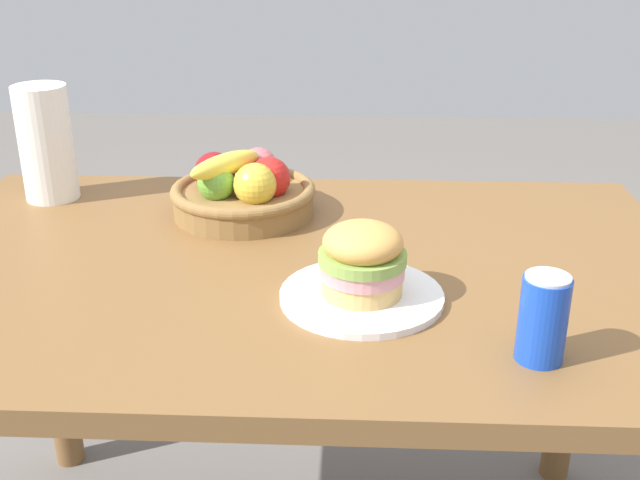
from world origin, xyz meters
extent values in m
cube|color=brown|center=(0.00, 0.00, 0.73)|extent=(1.40, 0.90, 0.04)
cylinder|color=brown|center=(-0.62, 0.37, 0.35)|extent=(0.07, 0.07, 0.71)
cylinder|color=brown|center=(0.62, 0.37, 0.35)|extent=(0.07, 0.07, 0.71)
cylinder|color=white|center=(0.12, -0.14, 0.76)|extent=(0.26, 0.26, 0.01)
cylinder|color=#DBAD60|center=(0.12, -0.14, 0.78)|extent=(0.13, 0.13, 0.03)
cylinder|color=pink|center=(0.12, -0.14, 0.80)|extent=(0.13, 0.13, 0.02)
cylinder|color=#84A84C|center=(0.12, -0.14, 0.82)|extent=(0.14, 0.14, 0.02)
ellipsoid|color=#DF9F4D|center=(0.12, -0.14, 0.85)|extent=(0.12, 0.12, 0.06)
cylinder|color=blue|center=(0.36, -0.30, 0.81)|extent=(0.07, 0.07, 0.12)
cylinder|color=silver|center=(0.36, -0.30, 0.87)|extent=(0.06, 0.06, 0.00)
cylinder|color=olive|center=(-0.12, 0.23, 0.78)|extent=(0.28, 0.28, 0.05)
torus|color=olive|center=(-0.12, 0.23, 0.80)|extent=(0.29, 0.29, 0.02)
sphere|color=red|center=(-0.06, 0.22, 0.83)|extent=(0.08, 0.08, 0.08)
sphere|color=#D16066|center=(-0.10, 0.30, 0.83)|extent=(0.08, 0.08, 0.08)
sphere|color=maroon|center=(-0.18, 0.25, 0.83)|extent=(0.08, 0.08, 0.08)
sphere|color=#6BAD38|center=(-0.17, 0.19, 0.83)|extent=(0.07, 0.07, 0.07)
sphere|color=gold|center=(-0.09, 0.18, 0.83)|extent=(0.08, 0.08, 0.08)
ellipsoid|color=yellow|center=(-0.15, 0.20, 0.86)|extent=(0.15, 0.17, 0.05)
cylinder|color=white|center=(-0.54, 0.30, 0.87)|extent=(0.11, 0.11, 0.24)
camera|label=1|loc=(0.10, -1.23, 1.32)|focal=43.60mm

